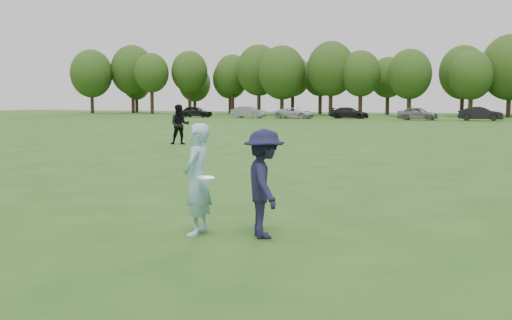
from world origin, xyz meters
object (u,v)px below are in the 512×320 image
Objects in this scene: car_c at (295,113)px; car_f at (481,114)px; car_e at (418,113)px; car_a at (196,112)px; car_d at (349,113)px; car_b at (248,112)px; defender at (264,183)px; thrower at (197,179)px; player_far_a at (180,125)px.

car_f is (20.71, -0.21, 0.09)m from car_c.
car_a is at bearing 93.26° from car_e.
car_f is at bearing -98.99° from car_d.
car_c is 6.43m from car_d.
defender is at bearing -153.65° from car_b.
thrower is 0.41× the size of car_b.
player_far_a reaches higher than car_d.
car_a is at bearing 98.18° from car_d.
car_d is at bearing -76.15° from car_b.
defender is at bearing -154.57° from car_a.
defender is 58.60m from car_e.
car_a is 0.94× the size of car_f.
player_far_a is at bearing -163.10° from car_c.
car_a reaches higher than car_c.
player_far_a is (-11.32, 16.49, 0.12)m from defender.
car_e is (8.30, -2.72, 0.07)m from car_d.
defender reaches higher than car_f.
player_far_a is 0.45× the size of car_e.
car_a is at bearing 88.96° from car_f.
player_far_a is at bearing -156.90° from thrower.
player_far_a reaches higher than car_b.
defender is 0.36× the size of car_c.
car_b is 0.96× the size of car_f.
car_a is (-22.67, 42.02, -0.24)m from player_far_a.
car_e is 0.95× the size of car_f.
car_e is (27.61, -0.25, 0.01)m from car_a.
car_b is at bearing -164.91° from thrower.
car_f reaches higher than car_d.
car_f is at bearing -84.76° from car_e.
car_d is (5.99, 2.35, 0.01)m from car_c.
thrower is 0.39× the size of car_f.
defender is at bearing -165.59° from car_d.
car_d is 8.74m from car_e.
car_b is at bearing 80.87° from player_far_a.
player_far_a is 0.42× the size of car_d.
car_a is 0.90× the size of car_c.
car_a is 0.98× the size of car_b.
car_b is (-15.29, 41.96, -0.25)m from player_far_a.
defender is 62.72m from car_d.
thrower reaches higher than car_d.
car_a is at bearing 91.43° from car_b.
player_far_a is at bearing 1.04° from defender.
car_f is at bearing 170.50° from thrower.
car_f is (26.65, -0.03, 0.03)m from car_b.
car_a is at bearing -159.17° from thrower.
car_d is at bearing 79.23° from car_f.
car_c is at bearing -14.01° from defender.
car_c is (-19.64, 58.90, -0.23)m from thrower.
car_f is (1.07, 58.68, -0.14)m from thrower.
car_f reaches higher than car_b.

